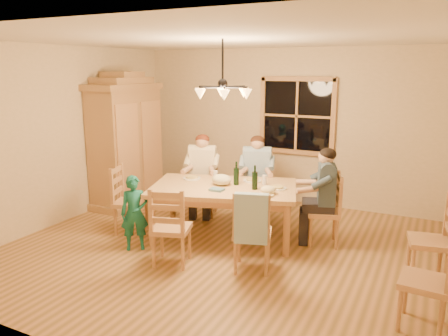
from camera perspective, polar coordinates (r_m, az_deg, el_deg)
The scene contains 31 objects.
floor at distance 5.92m, azimuth -0.16°, elevation -10.54°, with size 5.50×5.50×0.00m, color olive.
ceiling at distance 5.44m, azimuth -0.18°, elevation 16.55°, with size 5.50×5.00×0.02m, color white.
wall_back at distance 7.81m, azimuth 8.12°, elevation 5.37°, with size 5.50×0.02×2.70m, color beige.
wall_left at distance 7.17m, azimuth -20.27°, elevation 4.05°, with size 0.02×5.00×2.70m, color beige.
window at distance 7.69m, azimuth 9.50°, elevation 6.72°, with size 1.30×0.06×1.30m.
chandelier at distance 5.44m, azimuth -0.18°, elevation 9.99°, with size 0.77×0.68×0.71m.
armoire at distance 7.78m, azimuth -12.64°, elevation 2.98°, with size 0.66×1.40×2.30m.
dining_table at distance 6.08m, azimuth -0.04°, elevation -3.24°, with size 2.25×1.74×0.76m.
chair_far_left at distance 7.15m, azimuth -2.78°, elevation -3.79°, with size 0.55×0.53×0.99m.
chair_far_right at distance 7.03m, azimuth 4.27°, elevation -4.10°, with size 0.55×0.53×0.99m.
chair_near_left at distance 5.44m, azimuth -6.84°, elevation -9.33°, with size 0.55×0.53×0.99m.
chair_near_right at distance 5.27m, azimuth 3.72°, elevation -10.02°, with size 0.55×0.53×0.99m.
chair_end_left at distance 6.54m, azimuth -12.06°, elevation -5.67°, with size 0.53×0.55×0.99m.
chair_end_right at distance 6.14m, azimuth 12.81°, elevation -6.95°, with size 0.53×0.55×0.99m.
adult_woman at distance 7.02m, azimuth -2.82°, elevation 0.42°, with size 0.49×0.51×0.87m.
adult_plaid_man at distance 6.89m, azimuth 4.34°, elevation 0.18°, with size 0.49×0.51×0.87m.
adult_slate_man at distance 5.98m, azimuth 13.06°, elevation -2.09°, with size 0.51×0.49×0.87m.
towel at distance 4.95m, azimuth 3.58°, elevation -6.62°, with size 0.38×0.10×0.58m, color #95B8C9.
wine_bottle_a at distance 6.08m, azimuth 1.62°, elevation -0.69°, with size 0.08×0.08×0.33m, color black.
wine_bottle_b at distance 5.86m, azimuth 4.05°, elevation -1.23°, with size 0.08×0.08×0.33m, color black.
plate_woman at distance 6.45m, azimuth -4.22°, elevation -1.36°, with size 0.26×0.26×0.02m, color white.
plate_plaid at distance 6.31m, azimuth 3.73°, elevation -1.67°, with size 0.26×0.26×0.02m, color white.
plate_slate at distance 5.95m, azimuth 6.94°, elevation -2.64°, with size 0.26×0.26×0.02m, color white.
wine_glass_a at distance 6.37m, azimuth -1.12°, elevation -0.95°, with size 0.06×0.06×0.14m, color silver.
wine_glass_b at distance 6.13m, azimuth 5.32°, elevation -1.55°, with size 0.06×0.06×0.14m, color silver.
cap at distance 5.69m, azimuth 5.80°, elevation -2.86°, with size 0.20×0.20×0.11m, color beige.
napkin at distance 5.82m, azimuth -0.94°, elevation -2.84°, with size 0.18×0.14×0.03m, color slate.
cloth_bundle at distance 6.08m, azimuth -0.33°, elevation -1.54°, with size 0.28×0.22×0.15m, color #C2BB8D.
child at distance 5.87m, azimuth -11.60°, elevation -5.78°, with size 0.36×0.24×1.00m, color #186E62.
chair_spare_front at distance 4.56m, azimuth 24.56°, elevation -15.08°, with size 0.45×0.47×0.99m.
chair_spare_back at distance 5.53m, azimuth 25.04°, elevation -10.14°, with size 0.49×0.51×0.99m.
Camera 1 is at (2.43, -4.85, 2.35)m, focal length 35.00 mm.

